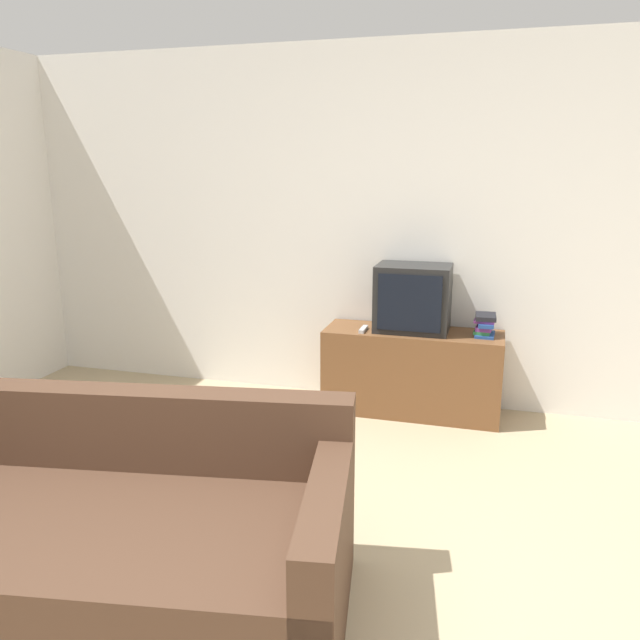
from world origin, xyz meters
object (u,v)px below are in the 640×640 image
(television, at_px, (413,298))
(book_stack, at_px, (485,325))
(remote_on_stand, at_px, (363,329))
(tv_stand, at_px, (412,372))
(couch, at_px, (92,546))

(television, bearing_deg, book_stack, -1.18)
(television, xyz_separation_m, remote_on_stand, (-0.33, -0.12, -0.22))
(tv_stand, bearing_deg, remote_on_stand, -165.40)
(couch, height_order, remote_on_stand, couch)
(remote_on_stand, bearing_deg, book_stack, 7.22)
(tv_stand, distance_m, television, 0.54)
(tv_stand, distance_m, couch, 2.61)
(couch, distance_m, book_stack, 2.86)
(couch, xyz_separation_m, book_stack, (1.42, 2.45, 0.40))
(television, height_order, couch, television)
(book_stack, bearing_deg, tv_stand, -178.14)
(tv_stand, height_order, couch, couch)
(television, height_order, book_stack, television)
(book_stack, height_order, remote_on_stand, book_stack)
(tv_stand, xyz_separation_m, television, (-0.01, 0.03, 0.54))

